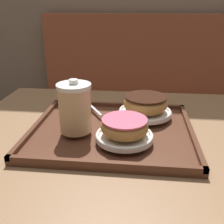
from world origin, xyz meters
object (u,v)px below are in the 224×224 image
(donut_chocolate_glazed, at_px, (125,126))
(spoon, at_px, (90,104))
(donut_plain, at_px, (145,103))
(coffee_cup_front, at_px, (75,108))

(donut_chocolate_glazed, xyz_separation_m, spoon, (-0.13, 0.21, -0.03))
(donut_plain, bearing_deg, spoon, 163.16)
(coffee_cup_front, height_order, donut_plain, coffee_cup_front)
(donut_chocolate_glazed, bearing_deg, spoon, 120.45)
(coffee_cup_front, distance_m, donut_chocolate_glazed, 0.13)
(coffee_cup_front, distance_m, spoon, 0.19)
(coffee_cup_front, bearing_deg, spoon, 89.36)
(spoon, bearing_deg, donut_plain, -137.46)
(donut_plain, distance_m, spoon, 0.19)
(coffee_cup_front, bearing_deg, donut_plain, 35.45)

